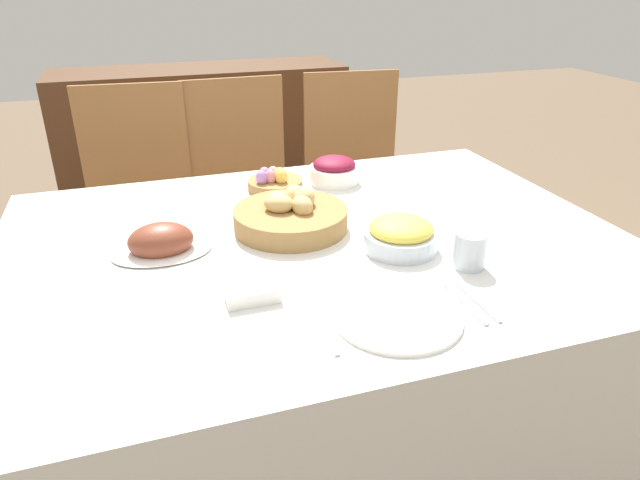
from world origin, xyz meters
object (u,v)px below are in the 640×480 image
chair_far_left (141,207)px  butter_dish (252,293)px  pineapple_bowl (401,235)px  chair_far_center (244,195)px  spoon (478,302)px  chair_far_right (356,182)px  knife (465,304)px  fork (324,331)px  egg_basket (274,182)px  beet_salad_bowl (334,170)px  bread_basket (291,215)px  drinking_cup (470,250)px  dinner_plate (397,316)px  ham_platter (161,242)px  sideboard (206,153)px

chair_far_left → butter_dish: 1.22m
chair_far_left → pineapple_bowl: 1.25m
chair_far_center → spoon: size_ratio=5.95×
chair_far_right → knife: (-0.28, -1.34, 0.22)m
chair_far_right → spoon: bearing=-94.8°
chair_far_left → fork: bearing=-72.1°
chair_far_center → knife: chair_far_center is taller
chair_far_right → fork: (-0.60, -1.34, 0.22)m
egg_basket → pineapple_bowl: 0.54m
egg_basket → fork: (-0.10, -0.79, -0.03)m
pineapple_bowl → beet_salad_bowl: beet_salad_bowl is taller
chair_far_center → beet_salad_bowl: chair_far_center is taller
chair_far_right → spoon: (-0.25, -1.34, 0.22)m
bread_basket → egg_basket: 0.30m
chair_far_right → knife: size_ratio=5.95×
beet_salad_bowl → drinking_cup: 0.66m
pineapple_bowl → drinking_cup: drinking_cup is taller
drinking_cup → chair_far_left: bearing=121.6°
chair_far_right → butter_dish: bearing=-115.0°
chair_far_left → beet_salad_bowl: size_ratio=6.03×
knife → drinking_cup: (0.10, 0.15, 0.04)m
drinking_cup → spoon: bearing=-114.2°
fork → knife: (0.32, 0.00, 0.00)m
chair_far_left → dinner_plate: bearing=-65.9°
egg_basket → butter_dish: 0.66m
chair_far_left → dinner_plate: 1.44m
egg_basket → knife: (0.22, -0.79, -0.03)m
ham_platter → spoon: size_ratio=1.49×
bread_basket → pineapple_bowl: bread_basket is taller
spoon → butter_dish: (-0.45, 0.16, 0.01)m
spoon → drinking_cup: bearing=65.2°
chair_far_center → spoon: chair_far_center is taller
dinner_plate → knife: size_ratio=1.61×
chair_far_center → drinking_cup: 1.26m
pineapple_bowl → fork: size_ratio=1.13×
bread_basket → butter_dish: (-0.18, -0.33, -0.02)m
dinner_plate → spoon: size_ratio=1.61×
egg_basket → ham_platter: size_ratio=0.71×
fork → chair_far_left: bearing=104.1°
chair_far_left → chair_far_center: bearing=4.5°
beet_salad_bowl → knife: size_ratio=0.99×
chair_far_left → chair_far_right: size_ratio=1.00×
bread_basket → beet_salad_bowl: bearing=53.1°
ham_platter → beet_salad_bowl: size_ratio=1.51×
chair_far_left → egg_basket: chair_far_left is taller
knife → chair_far_left: bearing=116.0°
chair_far_center → dinner_plate: size_ratio=3.71×
knife → chair_far_right: bearing=78.7°
sideboard → pineapple_bowl: 1.96m
beet_salad_bowl → butter_dish: 0.76m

